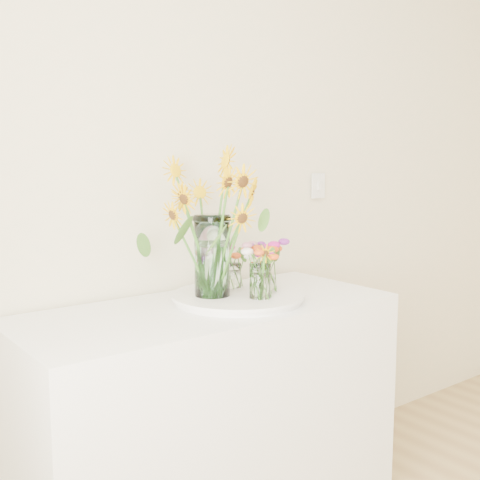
{
  "coord_description": "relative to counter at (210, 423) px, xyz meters",
  "views": [
    {
      "loc": [
        -1.7,
        0.17,
        1.43
      ],
      "look_at": [
        -0.38,
        1.89,
        1.14
      ],
      "focal_mm": 45.0,
      "sensor_mm": 36.0,
      "label": 1
    }
  ],
  "objects": [
    {
      "name": "wildflower_posy_b",
      "position": [
        0.24,
        -0.04,
        0.58
      ],
      "size": [
        0.23,
        0.23,
        0.21
      ],
      "primitive_type": null,
      "color": "#EC4F14",
      "rests_on": "tray"
    },
    {
      "name": "small_vase_a",
      "position": [
        0.14,
        -0.12,
        0.54
      ],
      "size": [
        0.09,
        0.09,
        0.13
      ],
      "primitive_type": "cylinder",
      "rotation": [
        0.0,
        0.0,
        0.23
      ],
      "color": "white",
      "rests_on": "tray"
    },
    {
      "name": "tray",
      "position": [
        0.12,
        -0.01,
        0.46
      ],
      "size": [
        0.47,
        0.47,
        0.02
      ],
      "primitive_type": "cylinder",
      "color": "white",
      "rests_on": "counter"
    },
    {
      "name": "small_vase_b",
      "position": [
        0.24,
        -0.04,
        0.53
      ],
      "size": [
        0.11,
        0.11,
        0.12
      ],
      "primitive_type": null,
      "rotation": [
        0.0,
        0.0,
        -0.38
      ],
      "color": "white",
      "rests_on": "tray"
    },
    {
      "name": "sunflower_bouquet",
      "position": [
        0.03,
        0.02,
        0.75
      ],
      "size": [
        0.93,
        0.93,
        0.55
      ],
      "primitive_type": null,
      "rotation": [
        0.0,
        0.0,
        0.36
      ],
      "color": "#F6BA05",
      "rests_on": "tray"
    },
    {
      "name": "wildflower_posy_c",
      "position": [
        0.18,
        0.09,
        0.57
      ],
      "size": [
        0.2,
        0.2,
        0.19
      ],
      "primitive_type": null,
      "color": "#EC4F14",
      "rests_on": "tray"
    },
    {
      "name": "wildflower_posy_a",
      "position": [
        0.14,
        -0.12,
        0.59
      ],
      "size": [
        0.19,
        0.19,
        0.22
      ],
      "primitive_type": null,
      "color": "#EC4F14",
      "rests_on": "tray"
    },
    {
      "name": "mason_jar",
      "position": [
        0.03,
        0.02,
        0.63
      ],
      "size": [
        0.17,
        0.17,
        0.3
      ],
      "primitive_type": "cylinder",
      "rotation": [
        0.0,
        0.0,
        0.36
      ],
      "color": "#CCFCF4",
      "rests_on": "tray"
    },
    {
      "name": "small_vase_c",
      "position": [
        0.18,
        0.09,
        0.53
      ],
      "size": [
        0.07,
        0.07,
        0.1
      ],
      "primitive_type": "cylinder",
      "rotation": [
        0.0,
        0.0,
        -0.32
      ],
      "color": "white",
      "rests_on": "tray"
    },
    {
      "name": "counter",
      "position": [
        0.0,
        0.0,
        0.0
      ],
      "size": [
        1.4,
        0.6,
        0.9
      ],
      "primitive_type": "cube",
      "color": "white",
      "rests_on": "ground_plane"
    }
  ]
}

